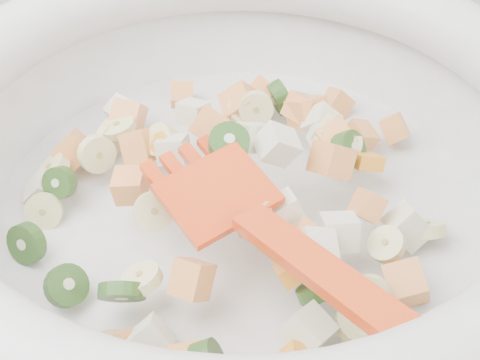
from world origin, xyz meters
The scene contains 1 object.
mixing_bowl centered at (-0.10, 1.49, 0.97)m, with size 0.46×0.44×0.12m.
Camera 1 is at (0.13, 1.22, 1.27)m, focal length 55.00 mm.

